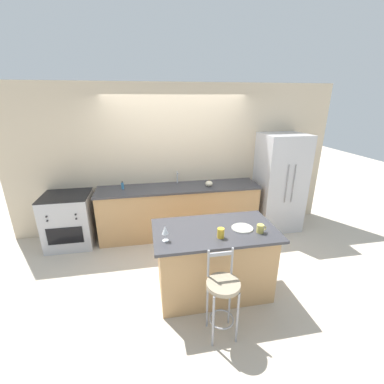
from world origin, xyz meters
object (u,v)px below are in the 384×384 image
(refrigerator, at_px, (279,182))
(bar_stool_near, at_px, (223,293))
(oven_range, at_px, (70,220))
(tumbler_cup, at_px, (221,233))
(dinner_plate, at_px, (242,228))
(coffee_mug, at_px, (260,229))
(soap_bottle, at_px, (123,186))
(pumpkin_decoration, at_px, (209,184))
(wine_glass, at_px, (165,230))

(refrigerator, height_order, bar_stool_near, refrigerator)
(oven_range, distance_m, tumbler_cup, 2.86)
(dinner_plate, bearing_deg, coffee_mug, -36.67)
(soap_bottle, bearing_deg, oven_range, -174.94)
(refrigerator, xyz_separation_m, bar_stool_near, (-1.81, -2.27, -0.37))
(pumpkin_decoration, bearing_deg, tumbler_cup, -99.80)
(bar_stool_near, bearing_deg, coffee_mug, 39.62)
(dinner_plate, height_order, tumbler_cup, tumbler_cup)
(dinner_plate, relative_size, wine_glass, 1.44)
(wine_glass, relative_size, tumbler_cup, 1.58)
(oven_range, height_order, coffee_mug, coffee_mug)
(oven_range, xyz_separation_m, bar_stool_near, (2.05, -2.28, 0.09))
(bar_stool_near, xyz_separation_m, pumpkin_decoration, (0.41, 2.24, 0.44))
(coffee_mug, relative_size, soap_bottle, 0.83)
(bar_stool_near, bearing_deg, dinner_plate, 55.78)
(pumpkin_decoration, relative_size, soap_bottle, 0.90)
(oven_range, bearing_deg, wine_glass, -49.30)
(coffee_mug, bearing_deg, tumbler_cup, -176.63)
(bar_stool_near, relative_size, dinner_plate, 3.76)
(refrigerator, bearing_deg, oven_range, 179.79)
(coffee_mug, xyz_separation_m, soap_bottle, (-1.72, 1.87, 0.03))
(refrigerator, xyz_separation_m, oven_range, (-3.86, 0.01, -0.46))
(tumbler_cup, bearing_deg, pumpkin_decoration, 80.20)
(oven_range, relative_size, dinner_plate, 3.48)
(tumbler_cup, distance_m, pumpkin_decoration, 1.79)
(tumbler_cup, bearing_deg, bar_stool_near, -102.28)
(oven_range, bearing_deg, bar_stool_near, -48.07)
(wine_glass, relative_size, pumpkin_decoration, 1.42)
(refrigerator, bearing_deg, soap_bottle, 178.10)
(oven_range, relative_size, bar_stool_near, 0.92)
(refrigerator, distance_m, bar_stool_near, 2.92)
(dinner_plate, distance_m, wine_glass, 0.97)
(wine_glass, bearing_deg, dinner_plate, 6.79)
(refrigerator, bearing_deg, bar_stool_near, -128.49)
(wine_glass, bearing_deg, refrigerator, 36.90)
(dinner_plate, distance_m, soap_bottle, 2.33)
(soap_bottle, bearing_deg, pumpkin_decoration, -4.79)
(pumpkin_decoration, bearing_deg, soap_bottle, 175.21)
(dinner_plate, xyz_separation_m, coffee_mug, (0.18, -0.13, 0.04))
(dinner_plate, bearing_deg, pumpkin_decoration, 90.74)
(bar_stool_near, distance_m, dinner_plate, 0.85)
(wine_glass, xyz_separation_m, soap_bottle, (-0.59, 1.85, -0.05))
(refrigerator, distance_m, pumpkin_decoration, 1.40)
(coffee_mug, bearing_deg, soap_bottle, 132.69)
(wine_glass, relative_size, soap_bottle, 1.28)
(refrigerator, xyz_separation_m, coffee_mug, (-1.20, -1.77, 0.05))
(dinner_plate, xyz_separation_m, tumbler_cup, (-0.33, -0.16, 0.05))
(oven_range, relative_size, soap_bottle, 6.39)
(tumbler_cup, distance_m, soap_bottle, 2.26)
(wine_glass, height_order, soap_bottle, wine_glass)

